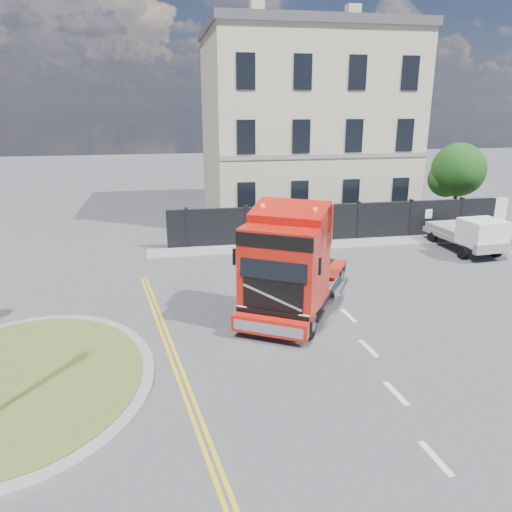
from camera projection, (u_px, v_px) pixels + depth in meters
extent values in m
plane|color=#424244|center=(262.00, 318.00, 17.02)|extent=(120.00, 120.00, 0.00)
cylinder|color=gray|center=(21.00, 383.00, 12.92)|extent=(6.80, 6.80, 0.12)
cylinder|color=#435221|center=(21.00, 380.00, 12.90)|extent=(6.20, 6.20, 0.05)
cube|color=black|center=(340.00, 223.00, 26.26)|extent=(18.00, 0.25, 2.00)
cube|color=silver|center=(485.00, 216.00, 27.80)|extent=(2.60, 0.12, 2.00)
cube|color=beige|center=(303.00, 128.00, 31.99)|extent=(12.00, 10.00, 11.00)
cube|color=#47474B|center=(305.00, 31.00, 30.32)|extent=(12.30, 10.30, 0.50)
cube|color=beige|center=(257.00, 16.00, 29.56)|extent=(0.80, 0.80, 1.60)
cube|color=beige|center=(353.00, 19.00, 30.64)|extent=(0.80, 0.80, 1.60)
cylinder|color=#382619|center=(455.00, 203.00, 30.56)|extent=(0.24, 0.24, 2.40)
sphere|color=#113913|center=(459.00, 170.00, 29.97)|extent=(3.20, 3.20, 3.20)
sphere|color=#113913|center=(446.00, 179.00, 30.43)|extent=(2.20, 2.20, 2.20)
cube|color=gray|center=(345.00, 244.00, 25.69)|extent=(20.00, 1.60, 0.12)
cube|color=black|center=(298.00, 286.00, 17.92)|extent=(5.13, 6.38, 0.43)
cube|color=red|center=(285.00, 264.00, 16.02)|extent=(3.34, 3.37, 2.68)
cube|color=red|center=(295.00, 224.00, 16.61)|extent=(2.50, 1.97, 1.34)
cube|color=black|center=(273.00, 264.00, 14.81)|extent=(1.84, 1.14, 1.01)
cube|color=red|center=(270.00, 327.00, 15.10)|extent=(2.22, 1.52, 0.53)
cylinder|color=black|center=(247.00, 313.00, 16.13)|extent=(0.78, 1.01, 1.00)
cylinder|color=gray|center=(247.00, 313.00, 16.13)|extent=(0.58, 0.65, 0.55)
cylinder|color=black|center=(309.00, 322.00, 15.45)|extent=(0.78, 1.01, 1.00)
cylinder|color=gray|center=(309.00, 322.00, 15.45)|extent=(0.58, 0.65, 0.55)
cylinder|color=black|center=(279.00, 280.00, 19.19)|extent=(0.78, 1.01, 1.00)
cylinder|color=gray|center=(279.00, 280.00, 19.19)|extent=(0.58, 0.65, 0.55)
cylinder|color=black|center=(332.00, 286.00, 18.50)|extent=(0.78, 1.01, 1.00)
cylinder|color=gray|center=(332.00, 286.00, 18.50)|extent=(0.58, 0.65, 0.55)
cylinder|color=black|center=(287.00, 271.00, 20.22)|extent=(0.78, 1.01, 1.00)
cylinder|color=gray|center=(287.00, 271.00, 20.22)|extent=(0.58, 0.65, 0.55)
cylinder|color=black|center=(338.00, 277.00, 19.54)|extent=(0.78, 1.01, 1.00)
cylinder|color=gray|center=(338.00, 277.00, 19.54)|extent=(0.58, 0.65, 0.55)
cube|color=gray|center=(464.00, 237.00, 24.73)|extent=(2.09, 4.54, 0.23)
cube|color=silver|center=(482.00, 232.00, 23.26)|extent=(1.87, 1.79, 1.19)
cylinder|color=black|center=(463.00, 252.00, 23.37)|extent=(0.23, 0.64, 0.64)
cylinder|color=black|center=(496.00, 250.00, 23.69)|extent=(0.23, 0.64, 0.64)
cylinder|color=black|center=(432.00, 238.00, 25.96)|extent=(0.23, 0.64, 0.64)
cylinder|color=black|center=(463.00, 236.00, 26.28)|extent=(0.23, 0.64, 0.64)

